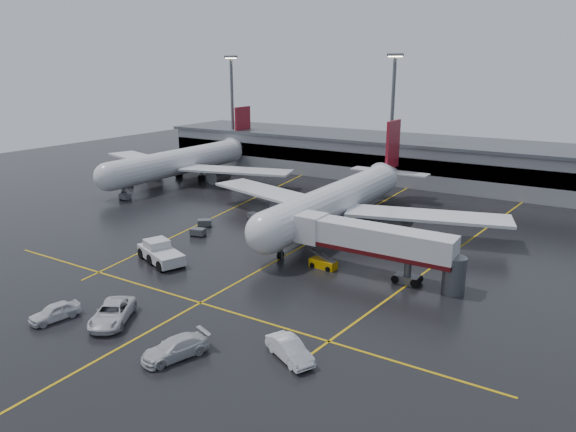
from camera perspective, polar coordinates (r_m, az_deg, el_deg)
The scene contains 22 objects.
ground at distance 71.10m, azimuth 2.22°, elevation -2.96°, with size 220.00×220.00×0.00m, color black.
apron_line_centre at distance 71.09m, azimuth 2.22°, elevation -2.95°, with size 0.25×90.00×0.02m, color gold.
apron_line_stop at distance 54.44m, azimuth -9.51°, elevation -9.30°, with size 60.00×0.25×0.02m, color gold.
apron_line_left at distance 89.73m, azimuth -5.72°, elevation 1.01°, with size 0.25×70.00×0.02m, color gold.
apron_line_right at distance 73.85m, azimuth 18.43°, elevation -3.06°, with size 0.25×70.00×0.02m, color gold.
terminal at distance 113.05m, azimuth 14.47°, elevation 5.93°, with size 122.00×19.00×8.60m.
light_mast_left at distance 127.62m, azimuth -6.09°, elevation 12.03°, with size 3.00×1.20×25.45m.
light_mast_mid at distance 107.85m, azimuth 11.28°, elevation 11.11°, with size 3.00×1.20×25.45m.
main_airliner at distance 78.15m, azimuth 5.79°, elevation 1.94°, with size 48.80×45.60×14.10m.
second_airliner at distance 111.53m, azimuth -11.14°, elevation 5.95°, with size 48.80×45.60×14.10m.
jet_bridge at distance 59.80m, azimuth 9.31°, elevation -2.89°, with size 19.90×3.40×6.05m.
pushback_tractor at distance 65.99m, azimuth -13.73°, elevation -3.96°, with size 8.12×5.53×2.69m.
belt_loader at distance 62.52m, azimuth 3.85°, elevation -5.20°, with size 3.41×1.82×2.08m.
service_van_a at distance 52.31m, azimuth -18.59°, elevation -9.98°, with size 2.98×6.46×1.79m, color silver.
service_van_b at distance 45.22m, azimuth -12.16°, elevation -13.86°, with size 2.32×5.71×1.66m, color silver.
service_van_c at distance 44.01m, azimuth 0.18°, elevation -14.32°, with size 1.80×5.16×1.70m, color silver.
service_van_d at distance 54.75m, azimuth -24.03°, elevation -9.49°, with size 1.89×4.69×1.60m, color silver.
baggage_cart_a at distance 74.83m, azimuth -9.77°, elevation -1.71°, with size 2.25×1.73×1.12m.
baggage_cart_b at distance 79.01m, azimuth -9.07°, elevation -0.72°, with size 2.37×2.26×1.12m.
baggage_cart_c at distance 81.63m, azimuth -3.73°, elevation -0.01°, with size 2.32×1.90×1.12m.
baggage_cart_d at distance 108.49m, azimuth -17.12°, elevation 3.33°, with size 2.20×1.64×1.12m.
baggage_cart_e at distance 98.24m, azimuth -17.31°, elevation 2.04°, with size 2.10×1.46×1.12m.
Camera 1 is at (33.18, -58.50, 23.05)m, focal length 32.68 mm.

